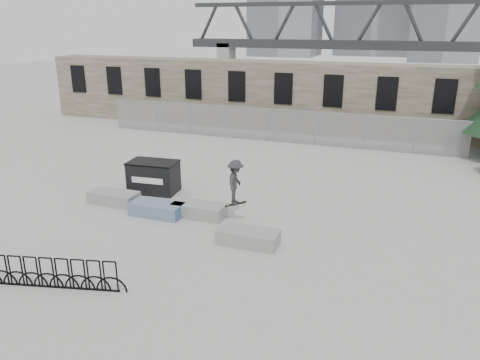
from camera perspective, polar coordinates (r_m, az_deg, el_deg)
name	(u,v)px	position (r m, az deg, el deg)	size (l,w,h in m)	color
ground	(177,216)	(17.86, -7.73, -4.35)	(120.00, 120.00, 0.00)	#A6A6A2
stone_wall	(288,96)	(32.03, 5.88, 10.14)	(36.00, 2.58, 4.50)	brown
chainlink_fence	(272,125)	(28.69, 3.89, 6.74)	(22.06, 0.06, 2.02)	gray
planter_far_left	(114,197)	(19.48, -15.14, -2.02)	(2.00, 0.90, 0.49)	#969693
planter_center_left	(157,209)	(17.94, -10.09, -3.45)	(2.00, 0.90, 0.49)	#2C4F85
planter_center_right	(199,209)	(17.65, -5.02, -3.59)	(2.00, 0.90, 0.49)	#969693
planter_offset	(248,237)	(15.43, 1.00, -6.91)	(2.00, 0.90, 0.49)	#969693
dumpster	(154,177)	(20.30, -10.49, 0.41)	(2.16, 1.44, 1.36)	black
bike_rack	(39,273)	(14.13, -23.27, -10.33)	(4.81, 1.21, 0.90)	black
truss_bridge	(436,45)	(69.54, 22.80, 14.93)	(70.00, 3.00, 9.80)	#2D3033
skateboarder	(236,182)	(16.56, -0.55, -0.27)	(0.80, 1.11, 1.77)	#2F2F32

